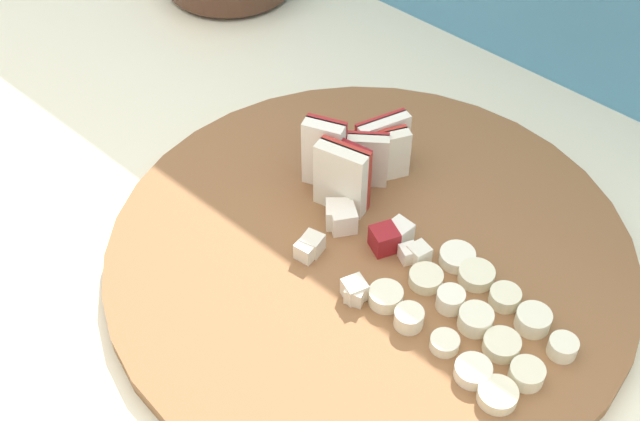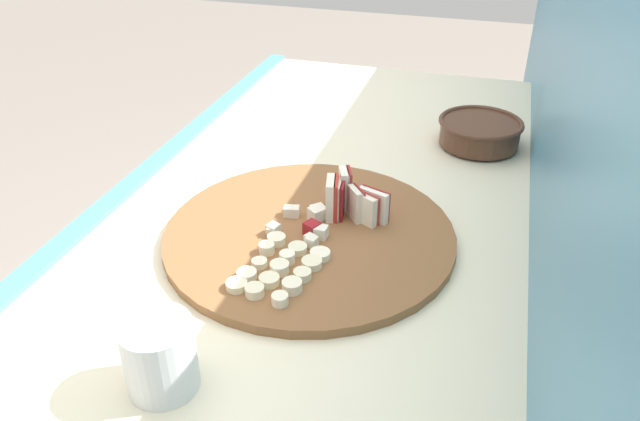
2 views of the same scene
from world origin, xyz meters
name	(u,v)px [view 1 (image 1 of 2)]	position (x,y,z in m)	size (l,w,h in m)	color
tile_backsplash	(473,186)	(0.00, 0.37, 0.69)	(2.40, 0.04, 1.39)	#4C8EB2
cutting_board	(370,253)	(0.10, 0.02, 0.92)	(0.45, 0.45, 0.02)	brown
apple_wedge_fan	(356,161)	(0.04, 0.07, 0.96)	(0.08, 0.11, 0.07)	#B22D23
apple_dice_pile	(360,240)	(0.09, 0.02, 0.94)	(0.10, 0.09, 0.02)	#EFE5CC
banana_slice_rows	(475,319)	(0.21, 0.02, 0.94)	(0.15, 0.12, 0.02)	#F4EAC6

